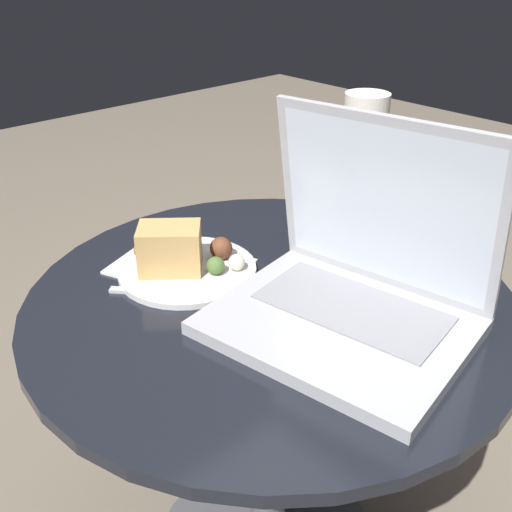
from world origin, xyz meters
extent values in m
cylinder|color=#515156|center=(0.00, 0.00, 0.28)|extent=(0.06, 0.06, 0.53)
cylinder|color=black|center=(0.00, 0.00, 0.55)|extent=(0.69, 0.69, 0.02)
cube|color=white|center=(-0.15, -0.05, 0.56)|extent=(0.23, 0.20, 0.00)
cube|color=#B2B2B7|center=(0.12, 0.00, 0.57)|extent=(0.35, 0.30, 0.02)
cube|color=gray|center=(0.12, 0.03, 0.58)|extent=(0.26, 0.16, 0.00)
cube|color=#B2B2B7|center=(0.11, 0.10, 0.70)|extent=(0.32, 0.10, 0.25)
cube|color=silver|center=(0.11, 0.10, 0.70)|extent=(0.29, 0.09, 0.22)
cylinder|color=gold|center=(-0.01, 0.20, 0.67)|extent=(0.06, 0.06, 0.21)
cylinder|color=white|center=(-0.01, 0.20, 0.79)|extent=(0.07, 0.07, 0.04)
cylinder|color=silver|center=(-0.13, -0.05, 0.57)|extent=(0.21, 0.21, 0.01)
cube|color=tan|center=(-0.14, -0.07, 0.60)|extent=(0.11, 0.11, 0.07)
sphere|color=#4C6B33|center=(-0.09, -0.03, 0.58)|extent=(0.03, 0.03, 0.03)
sphere|color=brown|center=(-0.12, 0.01, 0.59)|extent=(0.04, 0.04, 0.04)
sphere|color=beige|center=(-0.07, 0.00, 0.58)|extent=(0.03, 0.03, 0.03)
sphere|color=#9E5B38|center=(-0.20, -0.08, 0.58)|extent=(0.02, 0.02, 0.02)
cube|color=silver|center=(-0.11, -0.12, 0.56)|extent=(0.10, 0.09, 0.00)
cube|color=silver|center=(-0.05, -0.06, 0.56)|extent=(0.06, 0.05, 0.00)
camera|label=1|loc=(0.51, -0.50, 1.01)|focal=42.00mm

